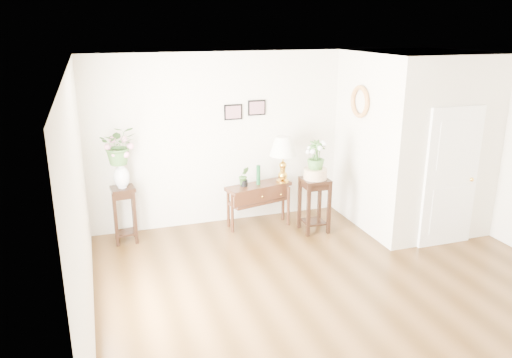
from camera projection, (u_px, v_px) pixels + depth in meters
name	position (u px, v px, depth m)	size (l,w,h in m)	color
floor	(344.00, 290.00, 6.28)	(6.00, 5.50, 0.02)	brown
ceiling	(357.00, 63.00, 5.44)	(6.00, 5.50, 0.02)	white
wall_back	(271.00, 137.00, 8.35)	(6.00, 0.02, 2.80)	silver
wall_left	(81.00, 214.00, 4.96)	(0.02, 5.50, 2.80)	silver
partition	(412.00, 140.00, 8.10)	(1.80, 1.95, 2.80)	silver
door	(451.00, 178.00, 7.30)	(0.90, 0.05, 2.10)	white
art_print_left	(233.00, 112.00, 8.01)	(0.30, 0.02, 0.25)	black
art_print_right	(257.00, 108.00, 8.11)	(0.30, 0.02, 0.25)	black
wall_ornament	(360.00, 102.00, 7.74)	(0.51, 0.51, 0.07)	tan
console_table	(258.00, 205.00, 8.18)	(1.08, 0.36, 0.72)	#402212
table_lamp	(283.00, 161.00, 8.09)	(0.44, 0.44, 0.77)	gold
green_vase	(258.00, 174.00, 8.02)	(0.07, 0.07, 0.32)	#10421F
potted_plant	(244.00, 177.00, 7.95)	(0.17, 0.14, 0.31)	#3A682B
plant_stand_a	(125.00, 215.00, 7.57)	(0.34, 0.34, 0.87)	black
porcelain_vase	(121.00, 173.00, 7.37)	(0.23, 0.23, 0.40)	white
lily_arrangement	(119.00, 142.00, 7.23)	(0.52, 0.45, 0.58)	#3A682B
plant_stand_b	(314.00, 205.00, 7.96)	(0.41, 0.41, 0.88)	black
ceramic_bowl	(315.00, 174.00, 7.81)	(0.37, 0.37, 0.16)	beige
narcissus	(316.00, 156.00, 7.72)	(0.27, 0.27, 0.49)	#3A682B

